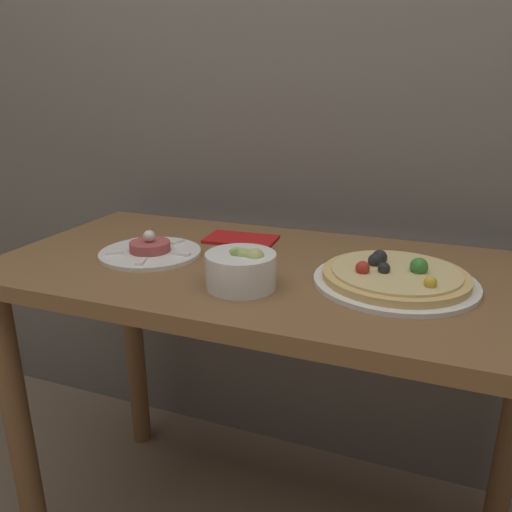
# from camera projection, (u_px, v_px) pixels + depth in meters

# --- Properties ---
(back_wall) EXTENTS (8.00, 0.05, 2.60)m
(back_wall) POSITION_uv_depth(u_px,v_px,m) (329.00, 31.00, 1.30)
(back_wall) COLOR slate
(back_wall) RESTS_ON ground_plane
(dining_table) EXTENTS (1.23, 0.60, 0.79)m
(dining_table) POSITION_uv_depth(u_px,v_px,m) (273.00, 321.00, 1.13)
(dining_table) COLOR brown
(dining_table) RESTS_ON ground_plane
(pizza_plate) EXTENTS (0.32, 0.32, 0.06)m
(pizza_plate) POSITION_uv_depth(u_px,v_px,m) (395.00, 277.00, 0.98)
(pizza_plate) COLOR white
(pizza_plate) RESTS_ON dining_table
(tartare_plate) EXTENTS (0.23, 0.23, 0.06)m
(tartare_plate) POSITION_uv_depth(u_px,v_px,m) (150.00, 251.00, 1.15)
(tartare_plate) COLOR white
(tartare_plate) RESTS_ON dining_table
(small_bowl) EXTENTS (0.14, 0.14, 0.08)m
(small_bowl) POSITION_uv_depth(u_px,v_px,m) (241.00, 269.00, 0.96)
(small_bowl) COLOR white
(small_bowl) RESTS_ON dining_table
(napkin) EXTENTS (0.18, 0.12, 0.01)m
(napkin) POSITION_uv_depth(u_px,v_px,m) (241.00, 239.00, 1.26)
(napkin) COLOR red
(napkin) RESTS_ON dining_table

